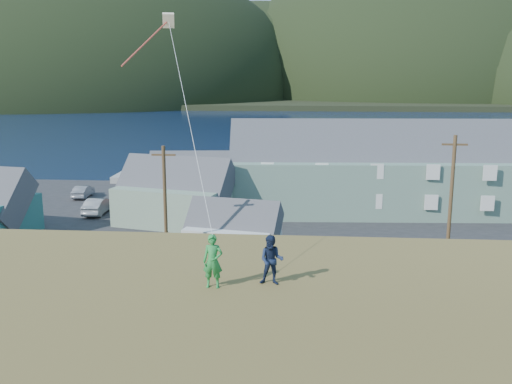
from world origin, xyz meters
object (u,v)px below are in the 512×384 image
(kite_flyer_green, at_px, (213,261))
(kite_flyer_navy, at_px, (272,260))
(wharf, at_px, (221,173))
(shed_palegreen_near, at_px, (175,194))
(shed_white, at_px, (233,233))
(shed_palegreen_far, at_px, (192,177))
(lodge, at_px, (391,170))

(kite_flyer_green, xyz_separation_m, kite_flyer_navy, (1.80, 0.40, -0.05))
(wharf, relative_size, kite_flyer_green, 15.35)
(shed_palegreen_near, height_order, kite_flyer_green, kite_flyer_green)
(wharf, relative_size, shed_white, 3.40)
(wharf, relative_size, shed_palegreen_near, 2.26)
(wharf, height_order, kite_flyer_navy, kite_flyer_navy)
(kite_flyer_green, bearing_deg, shed_palegreen_far, 102.68)
(shed_palegreen_near, relative_size, shed_palegreen_far, 1.16)
(kite_flyer_green, bearing_deg, wharf, 98.76)
(wharf, xyz_separation_m, shed_palegreen_far, (-1.22, -13.91, 1.98))
(kite_flyer_green, bearing_deg, shed_palegreen_near, 105.55)
(shed_palegreen_far, bearing_deg, shed_white, -76.92)
(shed_palegreen_near, xyz_separation_m, shed_white, (6.53, -9.87, -0.69))
(shed_white, distance_m, kite_flyer_navy, 24.47)
(kite_flyer_green, height_order, kite_flyer_navy, kite_flyer_green)
(wharf, relative_size, lodge, 0.81)
(shed_palegreen_far, height_order, kite_flyer_navy, kite_flyer_navy)
(shed_palegreen_far, height_order, kite_flyer_green, kite_flyer_green)
(wharf, xyz_separation_m, kite_flyer_green, (8.05, -58.46, 7.60))
(shed_palegreen_near, bearing_deg, lodge, 30.12)
(wharf, distance_m, lodge, 27.45)
(lodge, distance_m, kite_flyer_navy, 40.64)
(shed_palegreen_near, bearing_deg, shed_palegreen_far, 106.24)
(wharf, height_order, lodge, lodge)
(shed_white, bearing_deg, shed_palegreen_far, 120.19)
(lodge, height_order, shed_palegreen_near, lodge)
(wharf, relative_size, shed_palegreen_far, 2.63)
(wharf, height_order, shed_white, shed_white)
(shed_palegreen_near, height_order, kite_flyer_navy, kite_flyer_navy)
(shed_palegreen_near, bearing_deg, kite_flyer_green, -61.66)
(lodge, xyz_separation_m, shed_white, (-13.85, -15.87, -2.18))
(shed_palegreen_far, bearing_deg, lodge, -18.72)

